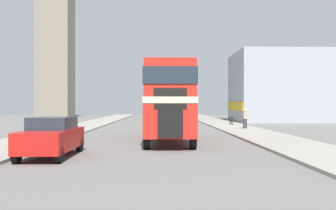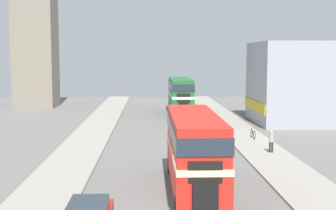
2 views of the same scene
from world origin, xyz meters
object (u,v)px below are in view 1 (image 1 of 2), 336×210
(church_tower, at_px, (55,12))
(double_decker_bus, at_px, (168,97))
(bus_distant, at_px, (173,101))
(pedestrian_walking, at_px, (245,117))
(bicycle_on_pavement, at_px, (231,121))
(car_parked_near, at_px, (52,136))

(church_tower, bearing_deg, double_decker_bus, -66.73)
(bus_distant, relative_size, church_tower, 0.32)
(pedestrian_walking, xyz_separation_m, bicycle_on_pavement, (0.01, 6.01, -0.53))
(double_decker_bus, xyz_separation_m, church_tower, (-17.95, 41.75, 15.16))
(pedestrian_walking, bearing_deg, bus_distant, 101.54)
(bus_distant, bearing_deg, car_parked_near, -98.67)
(bus_distant, bearing_deg, church_tower, 157.11)
(double_decker_bus, bearing_deg, bus_distant, 87.47)
(bus_distant, distance_m, pedestrian_walking, 24.85)
(pedestrian_walking, distance_m, church_tower, 43.90)
(double_decker_bus, distance_m, church_tower, 47.91)
(bicycle_on_pavement, bearing_deg, double_decker_bus, -112.94)
(double_decker_bus, height_order, car_parked_near, double_decker_bus)
(bus_distant, height_order, bicycle_on_pavement, bus_distant)
(church_tower, bearing_deg, car_parked_near, -74.53)
(church_tower, bearing_deg, bus_distant, -22.89)
(car_parked_near, height_order, church_tower, church_tower)
(car_parked_near, relative_size, pedestrian_walking, 2.63)
(bus_distant, relative_size, pedestrian_walking, 7.01)
(double_decker_bus, relative_size, car_parked_near, 2.43)
(double_decker_bus, bearing_deg, bicycle_on_pavement, 67.06)
(double_decker_bus, height_order, bus_distant, bus_distant)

